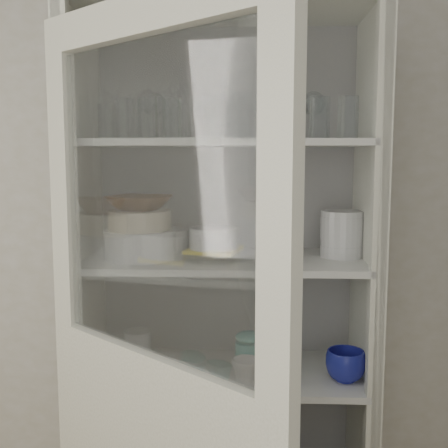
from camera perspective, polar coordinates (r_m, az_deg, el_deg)
The scene contains 34 objects.
wall_back at distance 2.17m, azimuth -5.02°, elevation -1.22°, with size 3.60×0.02×2.60m, color #ABA796.
pantry_cabinet at distance 2.08m, azimuth 0.08°, elevation -11.78°, with size 1.00×0.45×2.10m.
cupboard_door at distance 1.59m, azimuth -7.07°, elevation -20.76°, with size 0.71×0.62×2.00m.
tumbler_0 at distance 1.83m, azimuth -7.75°, elevation 10.56°, with size 0.06×0.06×0.13m, color silver.
tumbler_1 at distance 1.78m, azimuth -5.26°, elevation 10.59°, with size 0.06×0.06×0.12m, color silver.
tumbler_2 at distance 1.78m, azimuth 0.16°, elevation 11.05°, with size 0.08×0.08×0.15m, color silver.
tumbler_3 at distance 1.77m, azimuth 1.00°, elevation 10.70°, with size 0.06×0.06×0.13m, color silver.
tumbler_4 at distance 1.75m, azimuth 4.61°, elevation 11.15°, with size 0.08×0.08×0.15m, color silver.
tumbler_5 at distance 1.78m, azimuth 12.48°, elevation 10.53°, with size 0.06×0.06×0.13m, color silver.
tumbler_6 at distance 1.78m, azimuth 9.68°, elevation 10.58°, with size 0.06×0.06×0.13m, color silver.
tumbler_7 at distance 1.99m, azimuth -11.82°, elevation 10.11°, with size 0.06×0.06×0.12m, color silver.
tumbler_8 at distance 1.93m, azimuth -9.98°, elevation 10.42°, with size 0.07×0.07×0.14m, color silver.
tumbler_9 at distance 1.89m, azimuth -0.64°, elevation 10.50°, with size 0.06×0.06×0.13m, color silver.
tumbler_10 at distance 1.88m, azimuth 1.81°, elevation 10.85°, with size 0.08×0.08×0.15m, color silver.
tumbler_11 at distance 1.90m, azimuth -0.74°, elevation 10.61°, with size 0.07×0.07×0.14m, color silver.
goblet_0 at distance 2.05m, azimuth -7.03°, elevation 10.98°, with size 0.08×0.08×0.19m, color silver, non-canonical shape.
goblet_1 at distance 2.00m, azimuth -1.85°, elevation 10.89°, with size 0.08×0.08×0.17m, color silver, non-canonical shape.
goblet_2 at distance 2.03m, azimuth 7.52°, elevation 10.66°, with size 0.07×0.07×0.16m, color silver, non-canonical shape.
goblet_3 at distance 2.03m, azimuth 9.06°, elevation 10.99°, with size 0.08×0.08×0.19m, color silver, non-canonical shape.
plate_stack_front at distance 1.93m, azimuth -8.50°, elevation -2.01°, with size 0.24×0.24×0.10m, color silver.
plate_stack_back at distance 2.04m, azimuth -6.53°, elevation -1.69°, with size 0.21×0.21×0.08m, color silver.
cream_bowl at distance 1.92m, azimuth -8.54°, elevation 0.41°, with size 0.21×0.21×0.07m, color beige.
terracotta_bowl at distance 1.91m, azimuth -8.58°, elevation 2.14°, with size 0.21×0.21×0.05m, color #4B2913.
glass_platter at distance 1.95m, azimuth -1.04°, elevation -3.07°, with size 0.30×0.30×0.02m, color silver.
yellow_trivet at distance 1.94m, azimuth -1.04°, elevation -2.65°, with size 0.17×0.17×0.01m, color yellow.
white_ramekin at distance 1.94m, azimuth -1.04°, elevation -1.42°, with size 0.17×0.17×0.07m, color silver.
grey_bowl_stack at distance 1.97m, azimuth 11.92°, elevation -0.97°, with size 0.15×0.15×0.16m, color beige.
mug_blue at distance 1.97m, azimuth 12.25°, elevation -13.88°, with size 0.13×0.13×0.10m, color navy.
mug_teal at distance 2.09m, azimuth 5.61°, elevation -12.75°, with size 0.09×0.09×0.09m, color teal.
mug_white at distance 1.90m, azimuth 2.23°, elevation -14.77°, with size 0.09×0.09×0.09m, color silver.
teal_jar at distance 2.03m, azimuth 2.55°, elevation -12.91°, with size 0.10×0.10×0.11m.
measuring_cups at distance 1.98m, azimuth -6.12°, elevation -14.54°, with size 0.11×0.11×0.04m, color silver.
white_canister at distance 2.11m, azimuth -8.72°, elevation -12.19°, with size 0.10×0.10×0.12m, color silver.
tumbler_12 at distance 1.82m, azimuth 4.48°, elevation 10.80°, with size 0.07×0.07×0.14m, color silver.
Camera 1 is at (0.28, -0.63, 1.61)m, focal length 45.00 mm.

